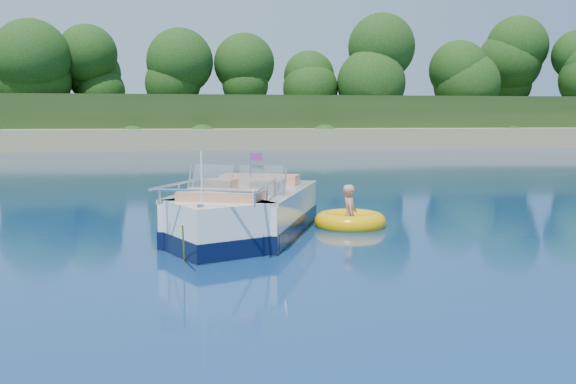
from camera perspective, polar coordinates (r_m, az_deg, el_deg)
The scene contains 6 objects.
ground at distance 11.09m, azimuth 2.48°, elevation -5.33°, with size 160.00×160.00×0.00m, color #081F3E.
shoreline at distance 74.44m, azimuth -7.76°, elevation 5.55°, with size 170.00×59.00×6.00m.
treeline at distance 51.78m, azimuth -7.01°, elevation 10.18°, with size 150.00×7.12×8.19m.
motorboat at distance 12.48m, azimuth -4.13°, elevation -2.18°, with size 3.50×5.75×2.01m.
tow_tube at distance 13.69m, azimuth 5.53°, elevation -2.62°, with size 1.66×1.66×0.40m.
boy at distance 13.78m, azimuth 5.47°, elevation -3.00°, with size 0.49×0.32×1.33m, color tan.
Camera 1 is at (-2.25, -10.62, 2.30)m, focal length 40.00 mm.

